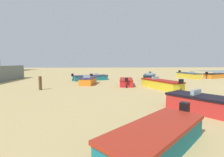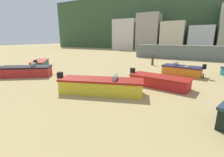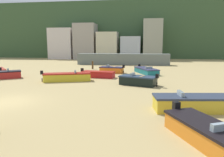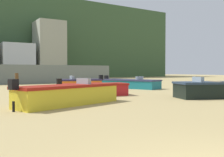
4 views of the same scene
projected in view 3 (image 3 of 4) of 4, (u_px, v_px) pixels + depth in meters
name	position (u px, v px, depth m)	size (l,w,h in m)	color
ground_plane	(7.00, 102.00, 14.92)	(160.00, 160.00, 0.00)	tan
headland_hill	(116.00, 33.00, 78.18)	(90.00, 32.00, 16.94)	#395533
harbor_pier	(123.00, 59.00, 43.35)	(18.63, 2.40, 2.25)	slate
townhouse_far_left	(63.00, 44.00, 62.24)	(6.82, 6.43, 8.78)	silver
townhouse_left	(86.00, 42.00, 60.85)	(6.03, 5.69, 10.02)	#A49C91
townhouse_centre_left	(108.00, 46.00, 60.47)	(5.75, 6.28, 7.57)	beige
townhouse_right	(131.00, 48.00, 59.37)	(5.40, 5.60, 6.33)	#B2BBC5
townhouse_far_right	(152.00, 40.00, 58.14)	(5.07, 5.43, 10.87)	#9B9D8A
boat_teal_1	(146.00, 71.00, 29.96)	(3.57, 5.54, 1.10)	#176B79
boat_black_2	(138.00, 80.00, 21.29)	(4.02, 2.83, 1.24)	black
boat_orange_3	(207.00, 133.00, 8.65)	(3.14, 4.50, 1.16)	orange
boat_yellow_4	(67.00, 77.00, 23.60)	(5.45, 2.98, 1.23)	gold
boat_red_5	(98.00, 74.00, 26.29)	(4.44, 2.08, 1.09)	red
boat_red_6	(1.00, 75.00, 25.28)	(4.46, 3.76, 1.23)	#B62724
boat_orange_7	(112.00, 70.00, 30.62)	(3.73, 2.08, 1.21)	orange
boat_yellow_8	(194.00, 103.00, 12.92)	(5.22, 2.24, 1.26)	gold
mooring_post_near_water	(93.00, 65.00, 35.41)	(0.29, 0.29, 1.35)	#51381F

